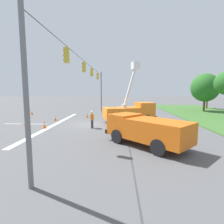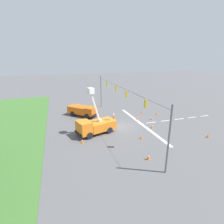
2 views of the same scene
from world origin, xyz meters
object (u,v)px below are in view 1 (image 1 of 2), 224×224
object	(u,v)px
tree_far_west	(208,89)
traffic_cone_mid_right	(147,117)
utility_truck_support_near	(146,129)
traffic_cone_near_bucket	(25,124)
traffic_cone_far_right	(87,115)
traffic_cone_foreground_left	(32,112)
road_worker	(92,118)
traffic_cone_lane_edge_a	(55,118)
traffic_cone_foreground_right	(44,124)
utility_truck_bucket_lift	(131,111)
tree_west	(205,88)
traffic_cone_far_left	(103,111)

from	to	relation	value
tree_far_west	traffic_cone_mid_right	world-z (taller)	tree_far_west
utility_truck_support_near	traffic_cone_near_bucket	xyz separation A→B (m)	(-6.19, -11.92, -0.89)
utility_truck_support_near	traffic_cone_far_right	xyz separation A→B (m)	(-12.77, -6.46, -0.84)
traffic_cone_foreground_left	traffic_cone_near_bucket	distance (m)	10.02
road_worker	utility_truck_support_near	bearing A→B (deg)	39.39
traffic_cone_lane_edge_a	traffic_cone_far_right	xyz separation A→B (m)	(-3.03, 3.47, -0.01)
tree_far_west	traffic_cone_near_bucket	world-z (taller)	tree_far_west
tree_far_west	traffic_cone_foreground_right	world-z (taller)	tree_far_west
traffic_cone_near_bucket	traffic_cone_foreground_right	bearing A→B (deg)	69.80
utility_truck_bucket_lift	traffic_cone_lane_edge_a	bearing A→B (deg)	-94.38
utility_truck_support_near	traffic_cone_far_right	distance (m)	14.34
road_worker	traffic_cone_foreground_left	distance (m)	14.97
utility_truck_support_near	traffic_cone_near_bucket	distance (m)	13.46
tree_west	utility_truck_support_near	size ratio (longest dim) A/B	1.18
tree_west	utility_truck_bucket_lift	size ratio (longest dim) A/B	0.97
traffic_cone_foreground_left	traffic_cone_foreground_right	distance (m)	12.03
tree_far_west	traffic_cone_far_left	xyz separation A→B (m)	(8.25, -21.44, -3.84)
traffic_cone_foreground_left	traffic_cone_far_left	xyz separation A→B (m)	(-2.47, 11.17, 0.05)
road_worker	traffic_cone_far_left	bearing A→B (deg)	-179.43
traffic_cone_near_bucket	traffic_cone_far_left	world-z (taller)	traffic_cone_far_left
tree_far_west	traffic_cone_foreground_left	world-z (taller)	tree_far_west
tree_far_west	tree_west	size ratio (longest dim) A/B	0.87
traffic_cone_near_bucket	traffic_cone_lane_edge_a	world-z (taller)	traffic_cone_lane_edge_a
traffic_cone_mid_right	traffic_cone_lane_edge_a	bearing A→B (deg)	-81.57
traffic_cone_foreground_right	traffic_cone_near_bucket	world-z (taller)	traffic_cone_foreground_right
road_worker	traffic_cone_foreground_left	size ratio (longest dim) A/B	2.42
utility_truck_bucket_lift	traffic_cone_near_bucket	distance (m)	11.82
utility_truck_bucket_lift	traffic_cone_lane_edge_a	world-z (taller)	utility_truck_bucket_lift
tree_west	traffic_cone_far_left	size ratio (longest dim) A/B	8.41
traffic_cone_mid_right	traffic_cone_far_right	bearing A→B (deg)	-98.70
tree_west	utility_truck_bucket_lift	xyz separation A→B (m)	(11.74, -14.13, -2.97)
road_worker	traffic_cone_lane_edge_a	size ratio (longest dim) A/B	2.55
utility_truck_support_near	traffic_cone_near_bucket	bearing A→B (deg)	-117.46
utility_truck_bucket_lift	traffic_cone_lane_edge_a	distance (m)	9.53
tree_far_west	utility_truck_bucket_lift	size ratio (longest dim) A/B	0.84
utility_truck_bucket_lift	traffic_cone_mid_right	world-z (taller)	utility_truck_bucket_lift
utility_truck_bucket_lift	tree_far_west	bearing A→B (deg)	134.77
traffic_cone_mid_right	traffic_cone_far_right	distance (m)	8.43
traffic_cone_mid_right	tree_far_west	bearing A→B (deg)	134.53
road_worker	traffic_cone_mid_right	distance (m)	8.78
traffic_cone_lane_edge_a	traffic_cone_far_right	size ratio (longest dim) A/B	1.03
road_worker	traffic_cone_far_right	size ratio (longest dim) A/B	2.62
traffic_cone_lane_edge_a	road_worker	bearing A→B (deg)	52.14
traffic_cone_near_bucket	traffic_cone_lane_edge_a	size ratio (longest dim) A/B	0.86
traffic_cone_mid_right	traffic_cone_lane_edge_a	xyz separation A→B (m)	(1.75, -11.81, 0.03)
tree_west	utility_truck_bucket_lift	world-z (taller)	utility_truck_bucket_lift
traffic_cone_near_bucket	traffic_cone_lane_edge_a	bearing A→B (deg)	150.85
traffic_cone_near_bucket	traffic_cone_lane_edge_a	distance (m)	4.07
tree_far_west	traffic_cone_far_right	xyz separation A→B (m)	(13.34, -23.20, -3.92)
traffic_cone_near_bucket	traffic_cone_far_left	size ratio (longest dim) A/B	0.73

